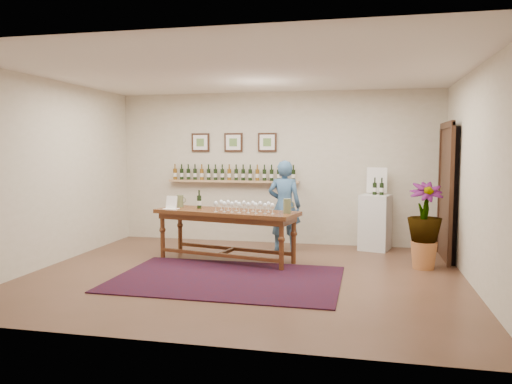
% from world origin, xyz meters
% --- Properties ---
extents(ground, '(6.00, 6.00, 0.00)m').
position_xyz_m(ground, '(0.00, 0.00, 0.00)').
color(ground, '#523624').
rests_on(ground, ground).
extents(room_shell, '(6.00, 6.00, 6.00)m').
position_xyz_m(room_shell, '(2.11, 1.86, 1.12)').
color(room_shell, beige).
rests_on(room_shell, ground).
extents(rug, '(3.04, 2.04, 0.02)m').
position_xyz_m(rug, '(-0.17, -0.27, 0.01)').
color(rug, '#430C0F').
rests_on(rug, ground).
extents(tasting_table, '(2.36, 1.17, 0.80)m').
position_xyz_m(tasting_table, '(-0.48, 0.82, 0.68)').
color(tasting_table, '#4D2713').
rests_on(tasting_table, ground).
extents(table_glasses, '(1.24, 0.42, 0.17)m').
position_xyz_m(table_glasses, '(-0.20, 0.70, 0.89)').
color(table_glasses, white).
rests_on(table_glasses, tasting_table).
extents(table_bottles, '(0.29, 0.18, 0.30)m').
position_xyz_m(table_bottles, '(-0.97, 1.00, 0.95)').
color(table_bottles, black).
rests_on(table_bottles, tasting_table).
extents(pitcher_left, '(0.15, 0.15, 0.20)m').
position_xyz_m(pitcher_left, '(-1.35, 1.09, 0.90)').
color(pitcher_left, '#5E653F').
rests_on(pitcher_left, tasting_table).
extents(pitcher_right, '(0.15, 0.15, 0.22)m').
position_xyz_m(pitcher_right, '(0.50, 0.68, 0.91)').
color(pitcher_right, '#5E653F').
rests_on(pitcher_right, tasting_table).
extents(menu_card, '(0.25, 0.19, 0.21)m').
position_xyz_m(menu_card, '(-1.40, 0.84, 0.90)').
color(menu_card, white).
rests_on(menu_card, tasting_table).
extents(display_pedestal, '(0.59, 0.59, 0.97)m').
position_xyz_m(display_pedestal, '(1.82, 2.21, 0.48)').
color(display_pedestal, silver).
rests_on(display_pedestal, ground).
extents(pedestal_bottles, '(0.33, 0.17, 0.32)m').
position_xyz_m(pedestal_bottles, '(1.86, 2.18, 1.13)').
color(pedestal_bottles, black).
rests_on(pedestal_bottles, display_pedestal).
extents(info_sign, '(0.35, 0.11, 0.49)m').
position_xyz_m(info_sign, '(1.84, 2.33, 1.21)').
color(info_sign, white).
rests_on(info_sign, display_pedestal).
extents(potted_plant, '(0.64, 0.64, 1.10)m').
position_xyz_m(potted_plant, '(2.50, 0.94, 0.64)').
color(potted_plant, '#B36D3B').
rests_on(potted_plant, ground).
extents(person, '(0.58, 0.39, 1.57)m').
position_xyz_m(person, '(0.29, 1.78, 0.78)').
color(person, '#375C83').
rests_on(person, ground).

